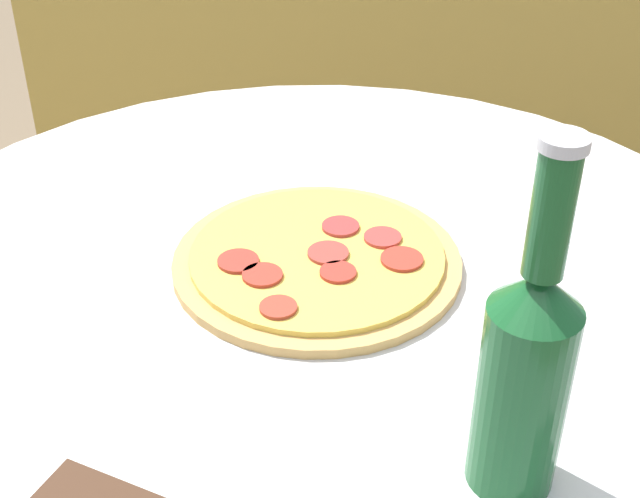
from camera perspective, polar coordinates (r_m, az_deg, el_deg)
The scene contains 3 objects.
table at distance 0.98m, azimuth -0.28°, elevation -11.77°, with size 0.94×0.94×0.77m.
pizza at distance 0.86m, azimuth 0.01°, elevation -0.69°, with size 0.28×0.28×0.02m.
beer_bottle at distance 0.61m, azimuth 13.03°, elevation -7.52°, with size 0.06×0.06×0.27m.
Camera 1 is at (0.06, -0.69, 1.27)m, focal length 50.00 mm.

